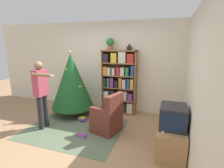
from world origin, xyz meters
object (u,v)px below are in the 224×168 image
bookshelf (119,83)px  potted_plant (110,43)px  standing_person (41,90)px  armchair (108,118)px  television (173,117)px  christmas_tree (72,81)px  table_lamp (129,46)px

bookshelf → potted_plant: potted_plant is taller
standing_person → potted_plant: size_ratio=4.83×
potted_plant → bookshelf: bearing=-2.9°
bookshelf → armchair: (0.10, -1.22, -0.56)m
television → christmas_tree: bearing=159.0°
potted_plant → christmas_tree: bearing=-147.7°
bookshelf → standing_person: (-1.41, -1.53, 0.05)m
television → christmas_tree: size_ratio=0.29×
armchair → television: bearing=89.9°
christmas_tree → table_lamp: size_ratio=8.94×
standing_person → table_lamp: table_lamp is taller
bookshelf → christmas_tree: bookshelf is taller
television → bookshelf: bearing=132.6°
bookshelf → table_lamp: size_ratio=8.97×
christmas_tree → bookshelf: bearing=25.3°
standing_person → television: bearing=90.0°
armchair → potted_plant: size_ratio=2.80×
bookshelf → table_lamp: bearing=3.0°
bookshelf → television: 2.17m
standing_person → table_lamp: 2.47m
television → standing_person: (-2.88, 0.07, 0.22)m
bookshelf → armchair: bearing=-85.5°
television → christmas_tree: (-2.67, 1.03, 0.24)m
bookshelf → table_lamp: 1.04m
table_lamp → bookshelf: bearing=-177.0°
christmas_tree → standing_person: 0.98m
television → armchair: 1.48m
armchair → standing_person: (-1.51, -0.31, 0.62)m
bookshelf → potted_plant: 1.13m
bookshelf → standing_person: bearing=-132.7°
standing_person → table_lamp: (1.68, 1.54, 0.96)m
television → table_lamp: (-1.20, 1.61, 1.18)m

